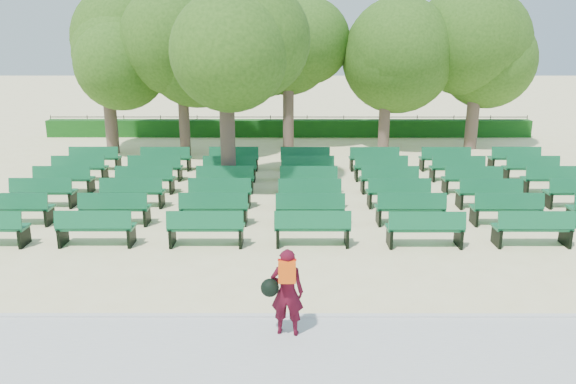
% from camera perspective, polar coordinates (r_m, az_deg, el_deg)
% --- Properties ---
extents(ground, '(120.00, 120.00, 0.00)m').
position_cam_1_polar(ground, '(16.96, 0.07, -2.66)').
color(ground, beige).
extents(paving, '(30.00, 2.20, 0.06)m').
position_cam_1_polar(paving, '(10.20, 0.05, -15.75)').
color(paving, beige).
rests_on(paving, ground).
extents(curb, '(30.00, 0.12, 0.10)m').
position_cam_1_polar(curb, '(11.19, 0.06, -12.58)').
color(curb, silver).
rests_on(curb, ground).
extents(hedge, '(26.00, 0.70, 0.90)m').
position_cam_1_polar(hedge, '(30.49, 0.08, 6.50)').
color(hedge, '#154E15').
rests_on(hedge, ground).
extents(fence, '(26.00, 0.10, 1.02)m').
position_cam_1_polar(fence, '(30.96, 0.08, 5.79)').
color(fence, black).
rests_on(fence, ground).
extents(tree_line, '(21.80, 6.80, 7.04)m').
position_cam_1_polar(tree_line, '(26.64, 0.08, 4.16)').
color(tree_line, '#325C18').
rests_on(tree_line, ground).
extents(bench_array, '(2.00, 0.69, 1.25)m').
position_cam_1_polar(bench_array, '(18.83, 2.08, -0.46)').
color(bench_array, '#105C34').
rests_on(bench_array, ground).
extents(tree_among, '(4.71, 4.71, 6.62)m').
position_cam_1_polar(tree_among, '(19.33, -6.37, 13.04)').
color(tree_among, brown).
rests_on(tree_among, ground).
extents(person, '(0.80, 0.50, 1.65)m').
position_cam_1_polar(person, '(10.23, -0.24, -10.01)').
color(person, '#460A19').
rests_on(person, ground).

